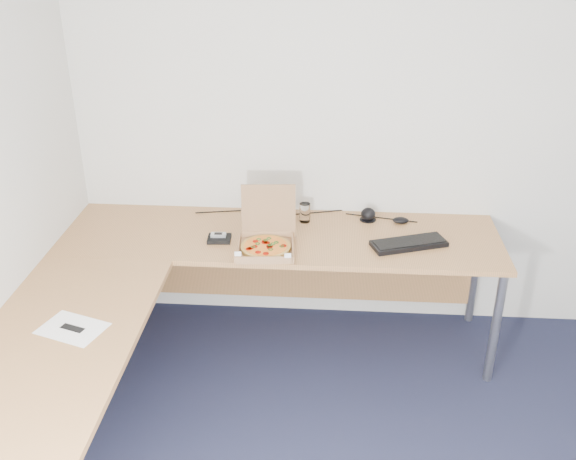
# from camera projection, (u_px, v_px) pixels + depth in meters

# --- Properties ---
(room_shell) EXTENTS (3.50, 3.50, 2.50)m
(room_shell) POSITION_uv_depth(u_px,v_px,m) (393.00, 288.00, 2.23)
(room_shell) COLOR beige
(room_shell) RESTS_ON ground
(desk) EXTENTS (2.50, 2.20, 0.73)m
(desk) POSITION_uv_depth(u_px,v_px,m) (212.00, 274.00, 3.40)
(desk) COLOR #B27A46
(desk) RESTS_ON ground
(pizza_box) EXTENTS (0.30, 0.35, 0.31)m
(pizza_box) POSITION_uv_depth(u_px,v_px,m) (266.00, 243.00, 3.57)
(pizza_box) COLOR #A5774D
(pizza_box) RESTS_ON desk
(drinking_glass) EXTENTS (0.06, 0.06, 0.11)m
(drinking_glass) POSITION_uv_depth(u_px,v_px,m) (305.00, 213.00, 3.88)
(drinking_glass) COLOR white
(drinking_glass) RESTS_ON desk
(keyboard) EXTENTS (0.44, 0.28, 0.03)m
(keyboard) POSITION_uv_depth(u_px,v_px,m) (409.00, 244.00, 3.62)
(keyboard) COLOR black
(keyboard) RESTS_ON desk
(mouse) EXTENTS (0.11, 0.08, 0.03)m
(mouse) POSITION_uv_depth(u_px,v_px,m) (401.00, 220.00, 3.87)
(mouse) COLOR black
(mouse) RESTS_ON desk
(wallet) EXTENTS (0.14, 0.12, 0.02)m
(wallet) POSITION_uv_depth(u_px,v_px,m) (219.00, 239.00, 3.67)
(wallet) COLOR black
(wallet) RESTS_ON desk
(phone) EXTENTS (0.09, 0.05, 0.02)m
(phone) POSITION_uv_depth(u_px,v_px,m) (218.00, 235.00, 3.68)
(phone) COLOR #B2B5BA
(phone) RESTS_ON wallet
(paper_sheet) EXTENTS (0.33, 0.28, 0.00)m
(paper_sheet) POSITION_uv_depth(u_px,v_px,m) (72.00, 328.00, 2.91)
(paper_sheet) COLOR white
(paper_sheet) RESTS_ON desk
(dome_speaker) EXTENTS (0.10, 0.10, 0.08)m
(dome_speaker) POSITION_uv_depth(u_px,v_px,m) (368.00, 214.00, 3.90)
(dome_speaker) COLOR black
(dome_speaker) RESTS_ON desk
(cable_bundle) EXTENTS (0.65, 0.13, 0.01)m
(cable_bundle) POSITION_uv_depth(u_px,v_px,m) (301.00, 214.00, 3.99)
(cable_bundle) COLOR black
(cable_bundle) RESTS_ON desk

